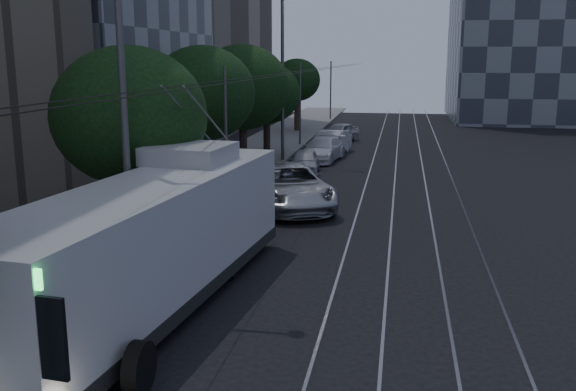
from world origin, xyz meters
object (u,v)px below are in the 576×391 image
(car_white_c, at_px, (330,143))
(streetlamp_near, at_px, (136,53))
(trolleybus, at_px, (155,241))
(car_white_d, at_px, (339,132))
(car_white_a, at_px, (305,161))
(streetlamp_far, at_px, (289,59))
(car_white_b, at_px, (323,149))
(pickup_silver, at_px, (289,186))

(car_white_c, bearing_deg, streetlamp_near, -82.95)
(trolleybus, xyz_separation_m, car_white_d, (1.40, 34.06, -1.05))
(car_white_a, distance_m, streetlamp_far, 6.78)
(trolleybus, relative_size, car_white_b, 2.59)
(trolleybus, xyz_separation_m, car_white_a, (0.81, 20.18, -1.11))
(trolleybus, bearing_deg, car_white_c, 92.73)
(trolleybus, distance_m, car_white_d, 34.11)
(car_white_a, xyz_separation_m, streetlamp_near, (-1.73, -18.62, 5.79))
(car_white_b, bearing_deg, car_white_a, -87.44)
(car_white_a, bearing_deg, car_white_c, 80.70)
(car_white_d, distance_m, streetlamp_near, 33.09)
(car_white_b, bearing_deg, car_white_d, 97.39)
(car_white_d, height_order, streetlamp_far, streetlamp_far)
(car_white_b, xyz_separation_m, car_white_d, (0.14, 9.37, 0.01))
(car_white_a, height_order, car_white_c, car_white_c)
(pickup_silver, bearing_deg, streetlamp_near, -124.62)
(trolleybus, height_order, streetlamp_far, streetlamp_far)
(pickup_silver, height_order, streetlamp_far, streetlamp_far)
(trolleybus, height_order, car_white_b, trolleybus)
(pickup_silver, bearing_deg, car_white_a, 72.25)
(car_white_c, distance_m, streetlamp_far, 7.08)
(trolleybus, bearing_deg, car_white_b, 92.71)
(pickup_silver, bearing_deg, car_white_b, 68.84)
(car_white_c, bearing_deg, car_white_a, -82.41)
(pickup_silver, relative_size, car_white_b, 1.34)
(car_white_b, bearing_deg, trolleybus, -84.64)
(car_white_b, distance_m, streetlamp_near, 23.93)
(pickup_silver, bearing_deg, car_white_d, 68.20)
(car_white_d, bearing_deg, car_white_b, -69.23)
(car_white_d, relative_size, streetlamp_near, 0.40)
(car_white_a, bearing_deg, car_white_b, 79.54)
(car_white_c, relative_size, streetlamp_far, 0.45)
(pickup_silver, relative_size, streetlamp_far, 0.64)
(streetlamp_far, bearing_deg, car_white_c, 62.19)
(car_white_c, bearing_deg, streetlamp_far, -105.67)
(trolleybus, height_order, pickup_silver, trolleybus)
(car_white_c, bearing_deg, trolleybus, -80.76)
(streetlamp_far, bearing_deg, car_white_a, -67.16)
(streetlamp_near, bearing_deg, car_white_a, 84.70)
(trolleybus, distance_m, car_white_c, 27.70)
(pickup_silver, xyz_separation_m, car_white_b, (-0.14, 12.92, -0.20))
(car_white_c, bearing_deg, pickup_silver, -77.86)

